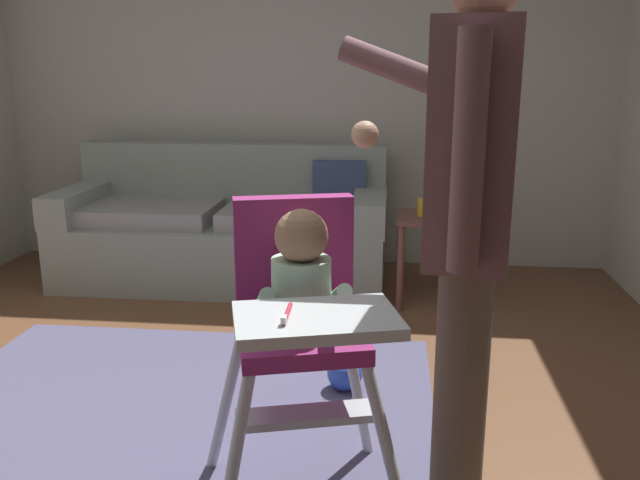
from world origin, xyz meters
name	(u,v)px	position (x,y,z in m)	size (l,w,h in m)	color
ground	(210,462)	(0.00, 0.00, -0.05)	(5.78, 6.61, 0.10)	brown
wall_far	(303,73)	(0.00, 2.53, 1.32)	(4.98, 0.06, 2.63)	beige
area_rug	(136,467)	(-0.22, -0.14, 0.00)	(2.09, 2.43, 0.01)	#555272
couch	(227,229)	(-0.43, 2.01, 0.33)	(2.07, 0.86, 0.86)	gray
high_chair	(300,304)	(0.38, -0.29, 0.68)	(0.74, 0.83, 0.97)	silver
adult_standing	(468,232)	(0.83, -0.37, 0.93)	(0.51, 0.56, 1.64)	brown
toy_ball	(345,373)	(0.45, 0.52, 0.08)	(0.15, 0.15, 0.15)	#284CB7
side_table	(430,240)	(0.86, 1.69, 0.38)	(0.40, 0.40, 0.52)	brown
sippy_cup	(423,207)	(0.81, 1.69, 0.57)	(0.07, 0.07, 0.10)	gold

